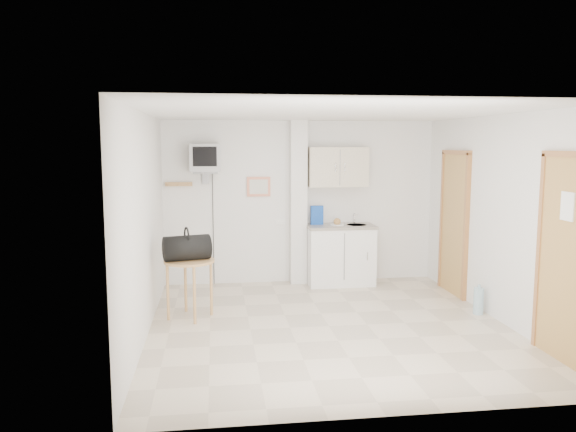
{
  "coord_description": "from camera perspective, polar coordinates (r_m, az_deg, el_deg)",
  "views": [
    {
      "loc": [
        -1.32,
        -6.32,
        2.15
      ],
      "look_at": [
        -0.41,
        0.6,
        1.25
      ],
      "focal_mm": 35.0,
      "sensor_mm": 36.0,
      "label": 1
    }
  ],
  "objects": [
    {
      "name": "crt_television",
      "position": [
        8.34,
        -8.42,
        5.79
      ],
      "size": [
        0.44,
        0.45,
        2.15
      ],
      "color": "slate",
      "rests_on": "ground"
    },
    {
      "name": "room_envelope",
      "position": [
        6.62,
        6.18,
        2.01
      ],
      "size": [
        4.24,
        4.54,
        2.55
      ],
      "color": "white",
      "rests_on": "ground"
    },
    {
      "name": "duffel_bag",
      "position": [
        6.98,
        -10.23,
        -3.17
      ],
      "size": [
        0.62,
        0.44,
        0.41
      ],
      "rotation": [
        0.0,
        0.0,
        0.27
      ],
      "color": "black",
      "rests_on": "round_table"
    },
    {
      "name": "kitchenette",
      "position": [
        8.64,
        5.26,
        -1.65
      ],
      "size": [
        1.03,
        0.58,
        2.1
      ],
      "color": "white",
      "rests_on": "ground"
    },
    {
      "name": "round_table",
      "position": [
        7.05,
        -9.99,
        -5.22
      ],
      "size": [
        0.62,
        0.62,
        0.73
      ],
      "rotation": [
        0.0,
        0.0,
        0.24
      ],
      "color": "#B18B4A",
      "rests_on": "ground"
    },
    {
      "name": "water_bottle",
      "position": [
        7.59,
        18.79,
        -8.16
      ],
      "size": [
        0.13,
        0.13,
        0.38
      ],
      "color": "#95B8C6",
      "rests_on": "ground"
    },
    {
      "name": "ground",
      "position": [
        6.8,
        4.18,
        -11.09
      ],
      "size": [
        4.5,
        4.5,
        0.0
      ],
      "primitive_type": "plane",
      "color": "beige",
      "rests_on": "ground"
    }
  ]
}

